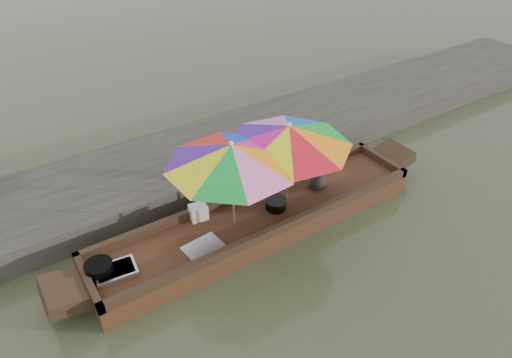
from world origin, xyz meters
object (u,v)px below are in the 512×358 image
cooking_pot (99,269)px  umbrella_stern (287,165)px  tray_scallop (203,248)px  vendor (320,162)px  umbrella_bow (233,186)px  boat_hull (259,222)px  charcoal_grill (276,204)px  supply_bag (198,212)px  tray_crayfish (116,271)px

cooking_pot → umbrella_stern: bearing=-2.0°
cooking_pot → umbrella_stern: (3.18, -0.11, 0.67)m
tray_scallop → vendor: 2.56m
cooking_pot → umbrella_bow: umbrella_bow is taller
boat_hull → tray_scallop: bearing=-168.6°
boat_hull → vendor: size_ratio=5.67×
charcoal_grill → supply_bag: size_ratio=1.24×
tray_scallop → umbrella_bow: (0.69, 0.24, 0.74)m
boat_hull → cooking_pot: size_ratio=14.56×
cooking_pot → umbrella_bow: 2.26m
tray_crayfish → charcoal_grill: 2.77m
tray_scallop → umbrella_bow: size_ratio=0.28×
vendor → boat_hull: bearing=-20.8°
boat_hull → supply_bag: size_ratio=20.66×
supply_bag → umbrella_stern: 1.64m
cooking_pot → tray_scallop: bearing=-13.4°
supply_bag → umbrella_bow: 0.88m
tray_crayfish → vendor: vendor is taller
vendor → umbrella_bow: 1.83m
cooking_pot → umbrella_bow: bearing=-2.9°
charcoal_grill → umbrella_bow: 1.06m
charcoal_grill → vendor: (1.00, 0.10, 0.43)m
umbrella_bow → umbrella_stern: 1.03m
tray_scallop → charcoal_grill: charcoal_grill is taller
charcoal_grill → umbrella_stern: 0.73m
supply_bag → umbrella_stern: size_ratio=0.14×
cooking_pot → umbrella_stern: umbrella_stern is taller
cooking_pot → charcoal_grill: cooking_pot is taller
cooking_pot → supply_bag: bearing=11.0°
cooking_pot → tray_crayfish: size_ratio=0.69×
charcoal_grill → umbrella_bow: bearing=178.2°
boat_hull → tray_crayfish: tray_crayfish is taller
supply_bag → vendor: bearing=-9.5°
tray_scallop → vendor: bearing=7.2°
supply_bag → umbrella_stern: umbrella_stern is taller
tray_crayfish → boat_hull: bearing=-0.1°
tray_crayfish → charcoal_grill: size_ratio=1.66×
tray_scallop → supply_bag: 0.75m
charcoal_grill → umbrella_bow: (-0.81, 0.03, 0.69)m
boat_hull → supply_bag: 1.05m
boat_hull → tray_scallop: 1.22m
tray_scallop → charcoal_grill: (1.50, 0.21, 0.05)m
boat_hull → umbrella_stern: (0.54, 0.00, 0.95)m
boat_hull → supply_bag: supply_bag is taller
tray_scallop → umbrella_bow: 1.05m
umbrella_stern → supply_bag: bearing=162.6°
tray_scallop → boat_hull: bearing=11.4°
cooking_pot → tray_crayfish: 0.22m
charcoal_grill → supply_bag: supply_bag is taller
tray_crayfish → tray_scallop: tray_crayfish is taller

